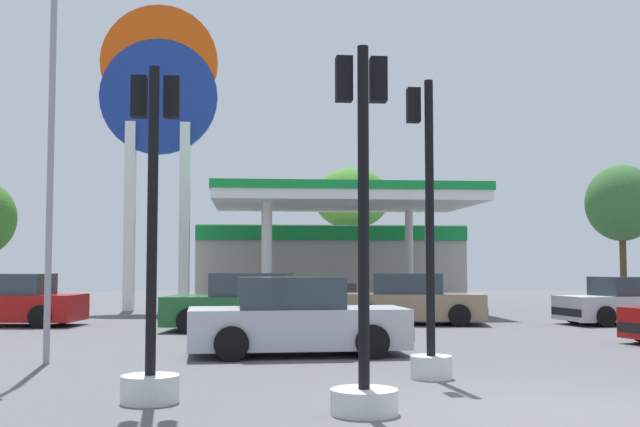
% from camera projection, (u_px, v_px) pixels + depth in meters
% --- Properties ---
extents(ground_plane, '(90.00, 90.00, 0.00)m').
position_uv_depth(ground_plane, '(562.00, 413.00, 9.61)').
color(ground_plane, '#56565B').
rests_on(ground_plane, ground).
extents(gas_station, '(11.50, 12.69, 4.66)m').
position_uv_depth(gas_station, '(329.00, 257.00, 34.91)').
color(gas_station, '#ADA89E').
rests_on(gas_station, ground).
extents(station_pole_sign, '(4.69, 0.56, 12.31)m').
position_uv_depth(station_pole_sign, '(159.00, 114.00, 31.53)').
color(station_pole_sign, white).
rests_on(station_pole_sign, ground).
extents(car_0, '(4.66, 2.54, 1.59)m').
position_uv_depth(car_0, '(247.00, 305.00, 21.51)').
color(car_0, black).
rests_on(car_0, ground).
extents(car_1, '(4.46, 2.18, 1.56)m').
position_uv_depth(car_1, '(296.00, 320.00, 15.86)').
color(car_1, black).
rests_on(car_1, ground).
extents(car_2, '(4.25, 2.34, 1.44)m').
position_uv_depth(car_2, '(625.00, 303.00, 23.99)').
color(car_2, black).
rests_on(car_2, ground).
extents(car_4, '(4.52, 2.42, 1.54)m').
position_uv_depth(car_4, '(9.00, 302.00, 23.35)').
color(car_4, black).
rests_on(car_4, ground).
extents(car_5, '(4.57, 2.55, 1.55)m').
position_uv_depth(car_5, '(412.00, 301.00, 24.01)').
color(car_5, black).
rests_on(car_5, ground).
extents(traffic_signal_0, '(0.77, 0.77, 4.50)m').
position_uv_depth(traffic_signal_0, '(152.00, 294.00, 10.48)').
color(traffic_signal_0, silver).
rests_on(traffic_signal_0, ground).
extents(traffic_signal_2, '(0.67, 0.69, 4.83)m').
position_uv_depth(traffic_signal_2, '(428.00, 288.00, 12.66)').
color(traffic_signal_2, silver).
rests_on(traffic_signal_2, ground).
extents(traffic_signal_3, '(0.83, 0.83, 4.55)m').
position_uv_depth(traffic_signal_3, '(363.00, 296.00, 9.69)').
color(traffic_signal_3, silver).
rests_on(traffic_signal_3, ground).
extents(tree_1, '(3.93, 3.93, 6.84)m').
position_uv_depth(tree_1, '(352.00, 199.00, 40.77)').
color(tree_1, brown).
rests_on(tree_1, ground).
extents(tree_2, '(3.65, 3.65, 6.94)m').
position_uv_depth(tree_2, '(622.00, 203.00, 40.32)').
color(tree_2, brown).
rests_on(tree_2, ground).
extents(corner_streetlamp, '(0.24, 1.48, 7.37)m').
position_uv_depth(corner_streetlamp, '(49.00, 124.00, 14.49)').
color(corner_streetlamp, gray).
rests_on(corner_streetlamp, ground).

